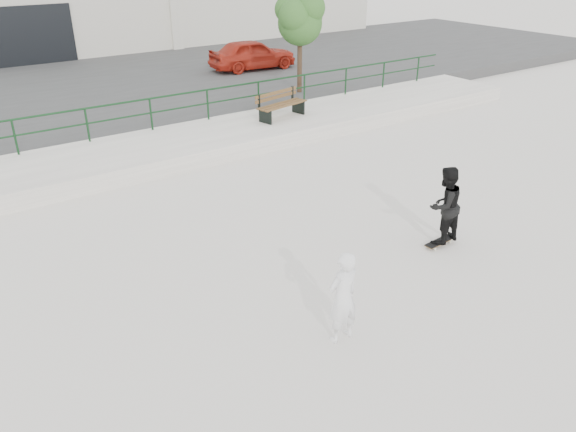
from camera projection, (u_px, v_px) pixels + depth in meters
ground at (350, 324)px, 9.62m from camera, size 120.00×120.00×0.00m
ledge at (139, 155)px, 16.49m from camera, size 30.00×3.00×0.50m
parking_strip at (60, 96)px, 22.74m from camera, size 60.00×14.00×0.50m
railing at (119, 112)px, 17.01m from camera, size 28.00×0.06×1.03m
bench_right at (281, 105)px, 18.87m from camera, size 2.02×0.95×0.90m
tree at (300, 18)px, 21.09m from camera, size 2.11×1.87×3.74m
red_car at (252, 54)px, 25.93m from camera, size 4.15×1.96×1.37m
skateboard at (439, 242)px, 12.10m from camera, size 0.79×0.25×0.09m
standing_skater at (444, 205)px, 11.72m from camera, size 0.84×0.66×1.70m
seated_skater at (343, 297)px, 8.92m from camera, size 0.61×0.42×1.63m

